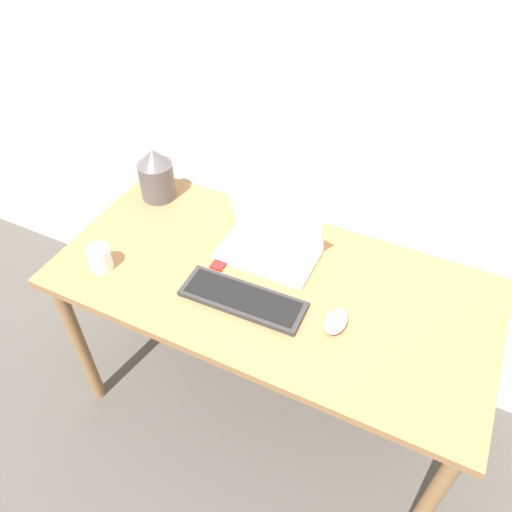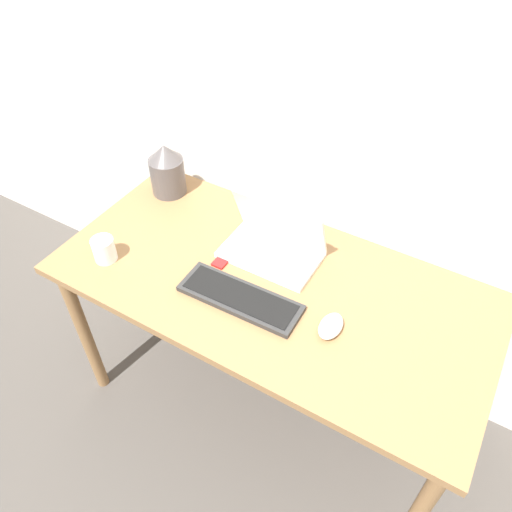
{
  "view_description": "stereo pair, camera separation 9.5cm",
  "coord_description": "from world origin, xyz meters",
  "px_view_note": "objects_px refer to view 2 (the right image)",
  "views": [
    {
      "loc": [
        0.45,
        -0.69,
        1.99
      ],
      "look_at": [
        -0.05,
        0.35,
        0.87
      ],
      "focal_mm": 35.0,
      "sensor_mm": 36.0,
      "label": 1
    },
    {
      "loc": [
        0.54,
        -0.65,
        1.99
      ],
      "look_at": [
        -0.05,
        0.35,
        0.87
      ],
      "focal_mm": 35.0,
      "sensor_mm": 36.0,
      "label": 2
    }
  ],
  "objects_px": {
    "keyboard": "(240,298)",
    "mp3_player": "(221,262)",
    "mouse": "(331,326)",
    "laptop": "(274,243)",
    "vase": "(167,170)",
    "mug": "(104,249)"
  },
  "relations": [
    {
      "from": "keyboard",
      "to": "mp3_player",
      "type": "xyz_separation_m",
      "value": [
        -0.15,
        0.11,
        -0.01
      ]
    },
    {
      "from": "mp3_player",
      "to": "mouse",
      "type": "bearing_deg",
      "value": -9.09
    },
    {
      "from": "laptop",
      "to": "mp3_player",
      "type": "distance_m",
      "value": 0.2
    },
    {
      "from": "vase",
      "to": "mp3_player",
      "type": "distance_m",
      "value": 0.48
    },
    {
      "from": "keyboard",
      "to": "vase",
      "type": "height_order",
      "value": "vase"
    },
    {
      "from": "vase",
      "to": "mouse",
      "type": "bearing_deg",
      "value": -19.93
    },
    {
      "from": "laptop",
      "to": "mouse",
      "type": "distance_m",
      "value": 0.38
    },
    {
      "from": "keyboard",
      "to": "mouse",
      "type": "height_order",
      "value": "mouse"
    },
    {
      "from": "laptop",
      "to": "keyboard",
      "type": "relative_size",
      "value": 0.82
    },
    {
      "from": "keyboard",
      "to": "mug",
      "type": "relative_size",
      "value": 4.69
    },
    {
      "from": "mouse",
      "to": "vase",
      "type": "relative_size",
      "value": 0.51
    },
    {
      "from": "laptop",
      "to": "vase",
      "type": "relative_size",
      "value": 1.57
    },
    {
      "from": "mug",
      "to": "keyboard",
      "type": "bearing_deg",
      "value": 8.67
    },
    {
      "from": "mug",
      "to": "laptop",
      "type": "bearing_deg",
      "value": 33.52
    },
    {
      "from": "keyboard",
      "to": "mouse",
      "type": "bearing_deg",
      "value": 7.34
    },
    {
      "from": "mouse",
      "to": "mp3_player",
      "type": "height_order",
      "value": "mouse"
    },
    {
      "from": "keyboard",
      "to": "vase",
      "type": "xyz_separation_m",
      "value": [
        -0.56,
        0.35,
        0.1
      ]
    },
    {
      "from": "laptop",
      "to": "vase",
      "type": "bearing_deg",
      "value": 169.37
    },
    {
      "from": "mp3_player",
      "to": "mug",
      "type": "height_order",
      "value": "mug"
    },
    {
      "from": "laptop",
      "to": "mp3_player",
      "type": "xyz_separation_m",
      "value": [
        -0.13,
        -0.14,
        -0.04
      ]
    },
    {
      "from": "mouse",
      "to": "mp3_player",
      "type": "bearing_deg",
      "value": 170.91
    },
    {
      "from": "laptop",
      "to": "keyboard",
      "type": "distance_m",
      "value": 0.25
    }
  ]
}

